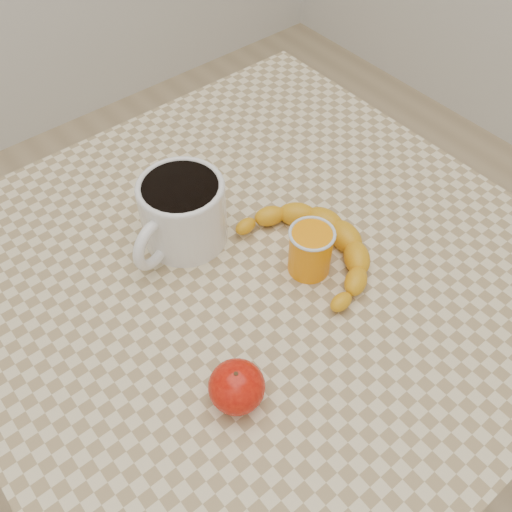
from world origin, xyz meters
TOP-DOWN VIEW (x-y plane):
  - ground at (0.00, 0.00)m, footprint 3.00×3.00m
  - table at (0.00, 0.00)m, footprint 0.80×0.80m
  - coffee_mug at (-0.05, 0.11)m, footprint 0.18×0.15m
  - orange_juice_glass at (0.05, -0.05)m, footprint 0.06×0.06m
  - apple at (-0.14, -0.14)m, footprint 0.08×0.08m
  - banana at (0.07, -0.04)m, footprint 0.22×0.28m

SIDE VIEW (x-z plane):
  - ground at x=0.00m, z-range 0.00..0.00m
  - table at x=0.00m, z-range 0.29..1.04m
  - banana at x=0.07m, z-range 0.75..0.79m
  - apple at x=-0.14m, z-range 0.75..0.81m
  - orange_juice_glass at x=0.05m, z-range 0.75..0.82m
  - coffee_mug at x=-0.05m, z-range 0.75..0.86m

